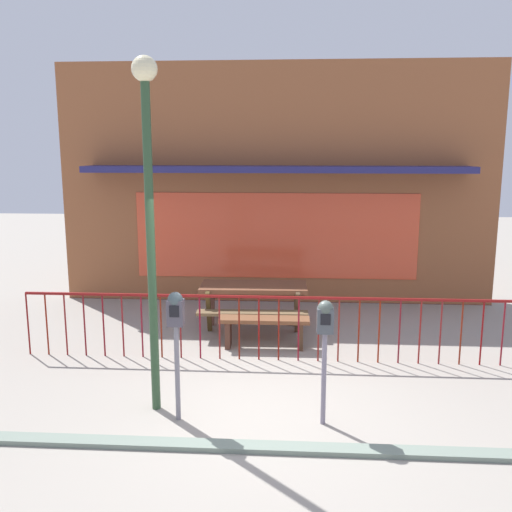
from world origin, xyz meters
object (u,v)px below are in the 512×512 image
Objects in this scene: parking_meter_far at (325,329)px; street_lamp at (149,188)px; patio_bench at (264,326)px; parking_meter_near at (176,322)px; picnic_table_left at (254,294)px.

street_lamp is (-1.96, 0.25, 1.51)m from parking_meter_far.
parking_meter_near reaches higher than patio_bench.
street_lamp reaches higher than parking_meter_near.
parking_meter_near is 0.37× the size of street_lamp.
patio_bench is 0.35× the size of street_lamp.
patio_bench is at bearing 61.46° from street_lamp.
parking_meter_far is (0.79, -2.41, 0.76)m from patio_bench.
picnic_table_left is 0.99m from patio_bench.
patio_bench is 2.69m from parking_meter_near.
patio_bench is 3.35m from street_lamp.
patio_bench is 2.65m from parking_meter_far.
patio_bench is at bearing -76.03° from picnic_table_left.
parking_meter_far is (1.02, -3.33, 0.50)m from picnic_table_left.
parking_meter_far is (1.64, 0.01, -0.05)m from parking_meter_near.
picnic_table_left is 1.28× the size of parking_meter_far.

